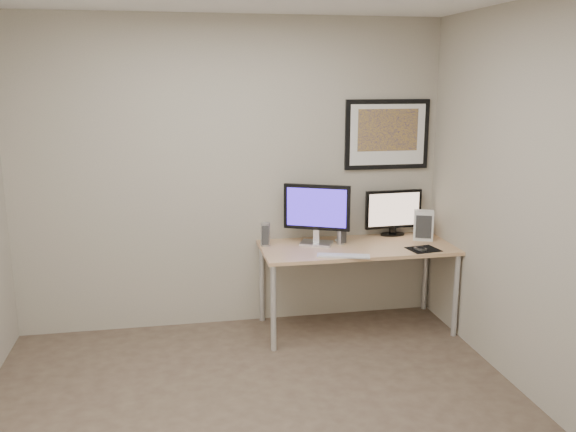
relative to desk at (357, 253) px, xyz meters
name	(u,v)px	position (x,y,z in m)	size (l,w,h in m)	color
floor	(263,425)	(-1.00, -1.35, -0.66)	(3.60, 3.60, 0.00)	#4A3A2E
room	(250,152)	(-1.00, -0.90, 0.98)	(3.60, 3.60, 3.60)	white
desk	(357,253)	(0.00, 0.00, 0.00)	(1.60, 0.70, 0.73)	tan
framed_art	(387,134)	(0.35, 0.33, 0.96)	(0.75, 0.04, 0.60)	black
monitor_large	(317,212)	(-0.32, 0.10, 0.35)	(0.52, 0.27, 0.51)	silver
monitor_tv	(393,211)	(0.41, 0.28, 0.28)	(0.52, 0.13, 0.41)	black
speaker_left	(265,234)	(-0.75, 0.15, 0.16)	(0.08, 0.08, 0.19)	silver
speaker_right	(341,234)	(-0.12, 0.08, 0.15)	(0.07, 0.07, 0.18)	silver
phone_dock	(340,233)	(-0.10, 0.16, 0.14)	(0.06, 0.06, 0.14)	black
keyboard	(343,256)	(-0.20, -0.28, 0.07)	(0.41, 0.11, 0.01)	silver
mousepad	(423,249)	(0.50, -0.21, 0.07)	(0.24, 0.21, 0.00)	black
mouse	(420,248)	(0.47, -0.23, 0.09)	(0.05, 0.09, 0.03)	black
fan_unit	(423,225)	(0.62, 0.09, 0.19)	(0.17, 0.12, 0.25)	silver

